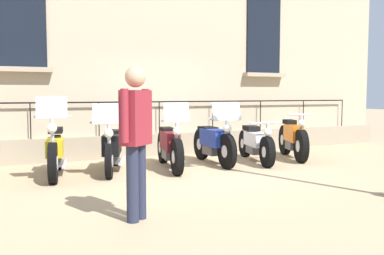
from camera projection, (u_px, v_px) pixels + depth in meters
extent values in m
plane|color=tan|center=(197.00, 169.00, 8.34)|extent=(60.00, 60.00, 0.00)
cube|color=gray|center=(159.00, 145.00, 10.18)|extent=(0.20, 13.60, 0.52)
cube|color=black|center=(264.00, 31.00, 11.28)|extent=(0.06, 1.02, 2.19)
cube|color=tan|center=(265.00, 75.00, 11.30)|extent=(0.24, 1.22, 0.10)
cube|color=black|center=(20.00, 13.00, 8.74)|extent=(0.06, 1.02, 2.19)
cube|color=tan|center=(22.00, 69.00, 8.76)|extent=(0.24, 1.22, 0.10)
cube|color=black|center=(159.00, 102.00, 10.06)|extent=(0.03, 11.42, 0.03)
cylinder|color=black|center=(30.00, 121.00, 8.88)|extent=(0.02, 0.02, 0.75)
cylinder|color=black|center=(99.00, 119.00, 9.49)|extent=(0.02, 0.02, 0.75)
cylinder|color=black|center=(159.00, 118.00, 10.09)|extent=(0.02, 0.02, 0.75)
cylinder|color=black|center=(213.00, 116.00, 10.70)|extent=(0.02, 0.02, 0.75)
cylinder|color=black|center=(260.00, 115.00, 11.31)|extent=(0.02, 0.02, 0.75)
cylinder|color=black|center=(303.00, 114.00, 11.91)|extent=(0.02, 0.02, 0.75)
cylinder|color=black|center=(342.00, 113.00, 12.52)|extent=(0.02, 0.02, 0.75)
cylinder|color=black|center=(53.00, 163.00, 6.96)|extent=(0.69, 0.26, 0.68)
cylinder|color=silver|center=(53.00, 163.00, 6.96)|extent=(0.26, 0.19, 0.24)
cylinder|color=black|center=(57.00, 152.00, 8.26)|extent=(0.69, 0.26, 0.68)
cylinder|color=silver|center=(57.00, 152.00, 8.26)|extent=(0.26, 0.19, 0.24)
cube|color=gold|center=(55.00, 147.00, 7.55)|extent=(0.84, 0.42, 0.29)
cube|color=#4C4C51|center=(56.00, 159.00, 7.66)|extent=(0.52, 0.30, 0.24)
cube|color=black|center=(56.00, 130.00, 7.85)|extent=(0.49, 0.32, 0.10)
cylinder|color=silver|center=(53.00, 140.00, 6.98)|extent=(0.17, 0.09, 0.76)
cylinder|color=silver|center=(52.00, 117.00, 7.00)|extent=(0.15, 0.59, 0.04)
sphere|color=white|center=(52.00, 128.00, 6.90)|extent=(0.16, 0.16, 0.16)
cylinder|color=silver|center=(65.00, 164.00, 7.86)|extent=(0.73, 0.21, 0.08)
cube|color=silver|center=(52.00, 108.00, 6.93)|extent=(0.21, 0.50, 0.36)
cylinder|color=black|center=(109.00, 161.00, 7.38)|extent=(0.61, 0.30, 0.61)
cylinder|color=silver|center=(109.00, 161.00, 7.38)|extent=(0.24, 0.19, 0.21)
cylinder|color=black|center=(115.00, 151.00, 8.74)|extent=(0.61, 0.30, 0.61)
cylinder|color=silver|center=(115.00, 151.00, 8.74)|extent=(0.24, 0.19, 0.21)
cube|color=black|center=(112.00, 144.00, 7.99)|extent=(0.91, 0.57, 0.37)
cube|color=#4C4C51|center=(113.00, 157.00, 8.11)|extent=(0.56, 0.40, 0.21)
cube|color=black|center=(113.00, 133.00, 8.33)|extent=(0.54, 0.41, 0.10)
cylinder|color=silver|center=(109.00, 142.00, 7.41)|extent=(0.17, 0.11, 0.67)
cylinder|color=silver|center=(109.00, 122.00, 7.43)|extent=(0.25, 0.64, 0.04)
sphere|color=white|center=(109.00, 133.00, 7.33)|extent=(0.16, 0.16, 0.16)
cylinder|color=silver|center=(122.00, 161.00, 8.30)|extent=(0.75, 0.33, 0.08)
cube|color=silver|center=(109.00, 114.00, 7.36)|extent=(0.29, 0.56, 0.36)
cylinder|color=black|center=(177.00, 157.00, 7.69)|extent=(0.68, 0.26, 0.67)
cylinder|color=silver|center=(177.00, 157.00, 7.69)|extent=(0.26, 0.19, 0.23)
cylinder|color=black|center=(163.00, 147.00, 9.10)|extent=(0.68, 0.26, 0.67)
cylinder|color=silver|center=(163.00, 147.00, 9.10)|extent=(0.26, 0.19, 0.23)
cube|color=maroon|center=(170.00, 141.00, 8.33)|extent=(0.88, 0.41, 0.36)
cube|color=#4C4C51|center=(169.00, 153.00, 8.45)|extent=(0.54, 0.30, 0.23)
cube|color=black|center=(167.00, 130.00, 8.65)|extent=(0.51, 0.32, 0.10)
cylinder|color=silver|center=(176.00, 139.00, 7.71)|extent=(0.17, 0.09, 0.66)
cylinder|color=silver|center=(176.00, 121.00, 7.74)|extent=(0.15, 0.55, 0.04)
sphere|color=white|center=(177.00, 131.00, 7.63)|extent=(0.16, 0.16, 0.16)
cylinder|color=silver|center=(174.00, 157.00, 8.64)|extent=(0.76, 0.23, 0.08)
cube|color=silver|center=(176.00, 113.00, 7.67)|extent=(0.21, 0.47, 0.36)
cylinder|color=black|center=(227.00, 151.00, 8.34)|extent=(0.70, 0.15, 0.69)
cylinder|color=silver|center=(227.00, 151.00, 8.34)|extent=(0.25, 0.14, 0.24)
cylinder|color=black|center=(201.00, 144.00, 9.55)|extent=(0.70, 0.15, 0.69)
cylinder|color=silver|center=(201.00, 144.00, 9.55)|extent=(0.25, 0.14, 0.24)
cube|color=#1E389E|center=(214.00, 137.00, 8.88)|extent=(0.86, 0.38, 0.35)
cube|color=#4C4C51|center=(212.00, 149.00, 8.99)|extent=(0.52, 0.29, 0.24)
cube|color=black|center=(208.00, 129.00, 9.19)|extent=(0.49, 0.32, 0.10)
cylinder|color=silver|center=(226.00, 135.00, 8.36)|extent=(0.16, 0.07, 0.64)
cylinder|color=silver|center=(225.00, 119.00, 8.38)|extent=(0.09, 0.72, 0.04)
sphere|color=white|center=(228.00, 128.00, 8.28)|extent=(0.16, 0.16, 0.16)
cylinder|color=silver|center=(217.00, 153.00, 9.21)|extent=(0.76, 0.13, 0.08)
cube|color=silver|center=(226.00, 111.00, 8.31)|extent=(0.16, 0.59, 0.36)
cylinder|color=black|center=(267.00, 152.00, 8.52)|extent=(0.63, 0.29, 0.62)
cylinder|color=silver|center=(267.00, 152.00, 8.52)|extent=(0.25, 0.20, 0.22)
cylinder|color=black|center=(245.00, 143.00, 9.97)|extent=(0.63, 0.29, 0.62)
cylinder|color=silver|center=(245.00, 143.00, 9.97)|extent=(0.25, 0.20, 0.22)
cube|color=silver|center=(256.00, 139.00, 9.18)|extent=(0.88, 0.51, 0.29)
cube|color=#4C4C51|center=(254.00, 149.00, 9.30)|extent=(0.55, 0.36, 0.22)
cube|color=black|center=(251.00, 128.00, 9.50)|extent=(0.52, 0.38, 0.10)
cylinder|color=silver|center=(266.00, 137.00, 8.55)|extent=(0.17, 0.10, 0.58)
cylinder|color=silver|center=(266.00, 123.00, 8.58)|extent=(0.21, 0.66, 0.04)
sphere|color=white|center=(268.00, 132.00, 8.47)|extent=(0.16, 0.16, 0.16)
cylinder|color=silver|center=(259.00, 152.00, 9.49)|extent=(0.74, 0.27, 0.08)
cylinder|color=black|center=(301.00, 146.00, 9.11)|extent=(0.71, 0.39, 0.71)
cylinder|color=silver|center=(301.00, 146.00, 9.11)|extent=(0.29, 0.24, 0.25)
cylinder|color=black|center=(285.00, 140.00, 10.38)|extent=(0.71, 0.39, 0.71)
cylinder|color=silver|center=(285.00, 140.00, 10.38)|extent=(0.29, 0.24, 0.25)
cube|color=orange|center=(293.00, 133.00, 9.68)|extent=(0.82, 0.52, 0.37)
cube|color=#4C4C51|center=(292.00, 144.00, 9.80)|extent=(0.51, 0.36, 0.25)
cube|color=black|center=(290.00, 122.00, 9.98)|extent=(0.49, 0.37, 0.10)
cylinder|color=silver|center=(301.00, 130.00, 9.13)|extent=(0.17, 0.12, 0.68)
cylinder|color=silver|center=(300.00, 115.00, 9.15)|extent=(0.24, 0.52, 0.04)
sphere|color=white|center=(302.00, 123.00, 9.05)|extent=(0.16, 0.16, 0.16)
cylinder|color=silver|center=(296.00, 149.00, 9.96)|extent=(0.68, 0.34, 0.08)
cylinder|color=#23283D|center=(140.00, 181.00, 5.01)|extent=(0.14, 0.14, 0.88)
cylinder|color=#23283D|center=(133.00, 184.00, 4.86)|extent=(0.14, 0.14, 0.88)
cube|color=maroon|center=(136.00, 118.00, 4.88)|extent=(0.40, 0.42, 0.62)
sphere|color=tan|center=(135.00, 77.00, 4.84)|extent=(0.24, 0.24, 0.24)
cylinder|color=maroon|center=(146.00, 114.00, 5.07)|extent=(0.09, 0.09, 0.59)
cylinder|color=maroon|center=(125.00, 116.00, 4.67)|extent=(0.09, 0.09, 0.59)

